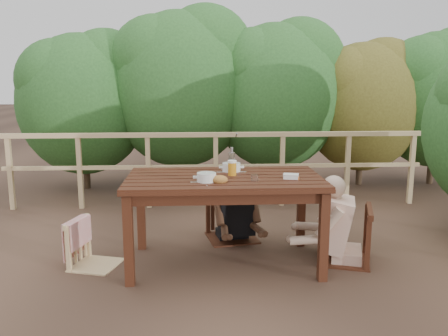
{
  "coord_description": "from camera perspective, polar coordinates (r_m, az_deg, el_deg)",
  "views": [
    {
      "loc": [
        -0.24,
        -4.09,
        1.69
      ],
      "look_at": [
        0.0,
        0.05,
        0.9
      ],
      "focal_mm": 37.05,
      "sensor_mm": 36.0,
      "label": 1
    }
  ],
  "objects": [
    {
      "name": "ground",
      "position": [
        4.43,
        0.04,
        -11.64
      ],
      "size": [
        60.0,
        60.0,
        0.0
      ],
      "primitive_type": "plane",
      "color": "brown",
      "rests_on": "ground"
    },
    {
      "name": "hedge_row",
      "position": [
        7.32,
        1.76,
        12.43
      ],
      "size": [
        6.6,
        1.6,
        3.8
      ],
      "primitive_type": null,
      "color": "#265221",
      "rests_on": "ground"
    },
    {
      "name": "soup_far",
      "position": [
        4.42,
        0.92,
        0.0
      ],
      "size": [
        0.29,
        0.29,
        0.1
      ],
      "primitive_type": "cylinder",
      "color": "white",
      "rests_on": "table"
    },
    {
      "name": "table",
      "position": [
        4.29,
        0.04,
        -6.61
      ],
      "size": [
        1.76,
        0.99,
        0.81
      ],
      "primitive_type": "cube",
      "color": "#35180D",
      "rests_on": "ground"
    },
    {
      "name": "soup_near",
      "position": [
        3.97,
        -2.17,
        -1.26
      ],
      "size": [
        0.28,
        0.28,
        0.09
      ],
      "primitive_type": "cylinder",
      "color": "white",
      "rests_on": "table"
    },
    {
      "name": "beer_glass",
      "position": [
        4.23,
        1.02,
        -0.09
      ],
      "size": [
        0.08,
        0.08,
        0.15
      ],
      "primitive_type": "cylinder",
      "color": "orange",
      "rests_on": "table"
    },
    {
      "name": "butter_tub",
      "position": [
        4.13,
        8.26,
        -1.13
      ],
      "size": [
        0.15,
        0.13,
        0.06
      ],
      "primitive_type": "cube",
      "rotation": [
        0.0,
        0.0,
        -0.25
      ],
      "color": "silver",
      "rests_on": "table"
    },
    {
      "name": "railing",
      "position": [
        6.2,
        -1.03,
        -0.22
      ],
      "size": [
        5.6,
        0.1,
        1.01
      ],
      "primitive_type": "cube",
      "color": "tan",
      "rests_on": "ground"
    },
    {
      "name": "woman",
      "position": [
        4.93,
        1.0,
        -2.34
      ],
      "size": [
        0.56,
        0.64,
        1.14
      ],
      "primitive_type": null,
      "rotation": [
        0.0,
        0.0,
        3.33
      ],
      "color": "black",
      "rests_on": "ground"
    },
    {
      "name": "chair_left",
      "position": [
        4.39,
        -15.76,
        -6.59
      ],
      "size": [
        0.5,
        0.5,
        0.82
      ],
      "primitive_type": "cube",
      "rotation": [
        0.0,
        0.0,
        1.29
      ],
      "color": "tan",
      "rests_on": "ground"
    },
    {
      "name": "diner_right",
      "position": [
        4.45,
        15.26,
        -2.84
      ],
      "size": [
        0.8,
        0.72,
        1.34
      ],
      "primitive_type": null,
      "rotation": [
        0.0,
        0.0,
        1.26
      ],
      "color": "#D9AB94",
      "rests_on": "ground"
    },
    {
      "name": "bottle",
      "position": [
        4.33,
        0.96,
        0.9
      ],
      "size": [
        0.06,
        0.06,
        0.26
      ],
      "primitive_type": "cylinder",
      "color": "silver",
      "rests_on": "table"
    },
    {
      "name": "tumbler",
      "position": [
        3.99,
        3.83,
        -1.36
      ],
      "size": [
        0.06,
        0.06,
        0.08
      ],
      "primitive_type": "cylinder",
      "color": "white",
      "rests_on": "table"
    },
    {
      "name": "bread_roll",
      "position": [
        3.94,
        -0.52,
        -1.46
      ],
      "size": [
        0.13,
        0.1,
        0.08
      ],
      "primitive_type": "ellipsoid",
      "color": "olive",
      "rests_on": "table"
    },
    {
      "name": "chair_right",
      "position": [
        4.48,
        14.79,
        -5.0
      ],
      "size": [
        0.62,
        0.62,
        1.0
      ],
      "primitive_type": "cube",
      "rotation": [
        0.0,
        0.0,
        -1.88
      ],
      "color": "#35180D",
      "rests_on": "ground"
    },
    {
      "name": "chair_far",
      "position": [
        4.92,
        1.02,
        -3.08
      ],
      "size": [
        0.59,
        0.59,
        1.02
      ],
      "primitive_type": "cube",
      "rotation": [
        0.0,
        0.0,
        0.18
      ],
      "color": "#35180D",
      "rests_on": "ground"
    }
  ]
}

